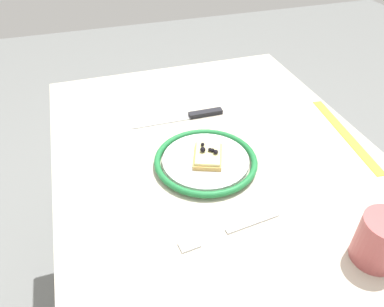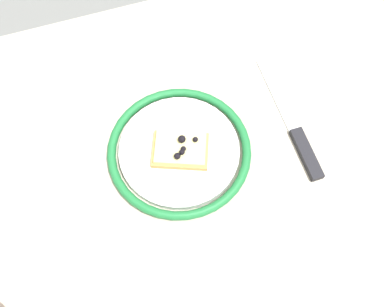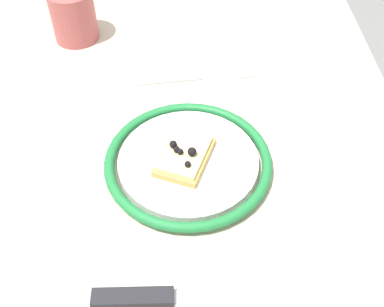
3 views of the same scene
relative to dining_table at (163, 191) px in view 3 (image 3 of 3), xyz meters
name	(u,v)px [view 3 (image 3 of 3)]	position (x,y,z in m)	size (l,w,h in m)	color
dining_table	(163,191)	(0.00, 0.00, 0.00)	(1.07, 0.73, 0.72)	#BCB29E
plate	(188,162)	(0.04, 0.04, 0.11)	(0.23, 0.23, 0.02)	white
pizza_slice_near	(184,156)	(0.04, 0.03, 0.13)	(0.10, 0.09, 0.03)	tan
knife	(163,297)	(0.23, 0.01, 0.11)	(0.02, 0.24, 0.01)	silver
fork	(197,78)	(-0.15, 0.06, 0.11)	(0.04, 0.20, 0.00)	silver
cup	(73,15)	(-0.28, -0.15, 0.15)	(0.08, 0.08, 0.09)	#A54C4C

